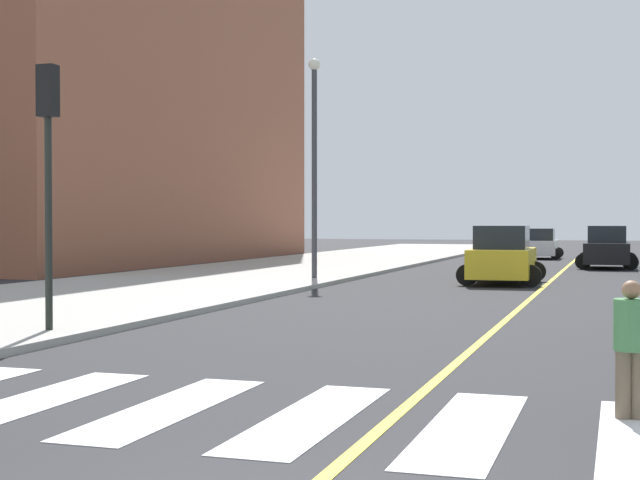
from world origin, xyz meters
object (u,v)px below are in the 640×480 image
pedestrian_crossing (631,343)px  street_lamp (314,150)px  car_black_fourth (607,248)px  car_yellow_nearest (502,257)px  traffic_light_far_corner (49,145)px  car_white_third (541,245)px

pedestrian_crossing → street_lamp: 24.87m
car_black_fourth → pedestrian_crossing: size_ratio=2.89×
car_yellow_nearest → traffic_light_far_corner: (-6.51, -18.42, 2.75)m
pedestrian_crossing → car_yellow_nearest: bearing=90.8°
car_yellow_nearest → car_white_third: size_ratio=1.15×
pedestrian_crossing → traffic_light_far_corner: bearing=147.9°
street_lamp → pedestrian_crossing: bearing=-63.4°
car_yellow_nearest → traffic_light_far_corner: traffic_light_far_corner is taller
car_white_third → car_yellow_nearest: bearing=-89.5°
traffic_light_far_corner → street_lamp: size_ratio=0.63×
traffic_light_far_corner → pedestrian_crossing: size_ratio=3.24×
street_lamp → traffic_light_far_corner: bearing=-88.9°
car_black_fourth → car_yellow_nearest: bearing=74.9°
pedestrian_crossing → car_white_third: bearing=86.3°
car_black_fourth → pedestrian_crossing: bearing=91.0°
car_yellow_nearest → pedestrian_crossing: size_ratio=3.00×
traffic_light_far_corner → car_black_fourth: bearing=72.4°
car_white_third → car_black_fourth: size_ratio=0.90×
car_yellow_nearest → street_lamp: (-6.83, -0.93, 3.93)m
traffic_light_far_corner → pedestrian_crossing: (10.65, -4.46, -2.86)m
car_white_third → car_black_fourth: car_black_fourth is taller
car_black_fourth → traffic_light_far_corner: size_ratio=0.89×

